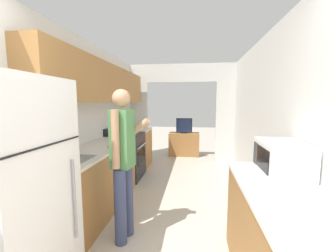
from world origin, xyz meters
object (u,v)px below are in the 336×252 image
at_px(refrigerator, 11,194).
at_px(person, 123,161).
at_px(knife, 137,129).
at_px(television, 184,126).
at_px(microwave, 282,158).
at_px(range_oven, 126,155).
at_px(tv_cabinet, 184,144).

xyz_separation_m(refrigerator, person, (0.58, 0.81, 0.04)).
relative_size(person, knife, 4.99).
relative_size(refrigerator, person, 1.03).
distance_m(person, television, 3.77).
bearing_deg(knife, microwave, -53.20).
bearing_deg(knife, person, -78.50).
distance_m(range_oven, television, 2.20).
height_order(person, television, person).
relative_size(person, television, 3.72).
height_order(refrigerator, range_oven, refrigerator).
bearing_deg(person, refrigerator, 152.48).
xyz_separation_m(range_oven, person, (0.61, -1.86, 0.45)).
height_order(refrigerator, person, refrigerator).
distance_m(person, microwave, 1.57).
xyz_separation_m(range_oven, television, (1.08, 1.88, 0.41)).
xyz_separation_m(microwave, television, (-1.08, 3.94, -0.18)).
bearing_deg(television, knife, -130.17).
relative_size(range_oven, microwave, 2.08).
distance_m(range_oven, tv_cabinet, 2.21).
distance_m(microwave, knife, 3.44).
bearing_deg(person, range_oven, 26.26).
bearing_deg(knife, television, 48.75).
bearing_deg(tv_cabinet, person, -97.11).
xyz_separation_m(refrigerator, knife, (0.02, 3.32, 0.04)).
relative_size(tv_cabinet, knife, 2.56).
bearing_deg(range_oven, refrigerator, -89.45).
distance_m(refrigerator, knife, 3.32).
xyz_separation_m(refrigerator, tv_cabinet, (1.05, 4.59, -0.54)).
xyz_separation_m(television, knife, (-1.03, -1.22, 0.04)).
bearing_deg(television, range_oven, -119.83).
bearing_deg(person, television, 1.01).
distance_m(range_oven, person, 2.01).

